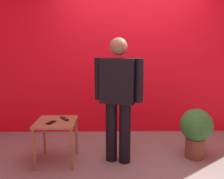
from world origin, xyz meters
name	(u,v)px	position (x,y,z in m)	size (l,w,h in m)	color
ground_plane	(142,170)	(0.00, 0.00, 0.00)	(12.00, 12.00, 0.00)	gray
back_wall_red	(132,37)	(0.00, 1.43, 1.67)	(5.11, 0.12, 3.33)	red
standing_person	(118,94)	(-0.29, 0.25, 0.91)	(0.64, 0.34, 1.63)	black
side_table	(56,127)	(-1.09, 0.24, 0.48)	(0.51, 0.51, 0.56)	olive
cell_phone	(51,123)	(-1.14, 0.16, 0.57)	(0.07, 0.14, 0.01)	black
tv_remote	(65,119)	(-0.99, 0.30, 0.57)	(0.04, 0.17, 0.02)	black
potted_plant	(196,129)	(0.78, 0.34, 0.41)	(0.44, 0.44, 0.69)	brown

